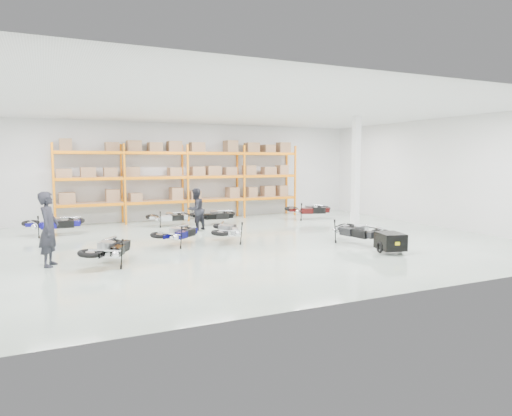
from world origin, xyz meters
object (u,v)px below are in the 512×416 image
trailer (390,241)px  moto_back_a (54,220)px  moto_black_far_left (110,244)px  moto_back_b (169,215)px  person_left (49,229)px  moto_back_d (309,207)px  moto_touring_right (357,227)px  moto_silver_left (227,227)px  person_back (196,209)px  moto_blue_centre (178,230)px  moto_back_c (213,213)px

trailer → moto_back_a: size_ratio=0.79×
moto_black_far_left → moto_back_b: moto_black_far_left is taller
person_left → moto_back_d: bearing=-48.0°
moto_back_b → moto_black_far_left: bearing=155.9°
moto_touring_right → moto_back_b: size_ratio=1.15×
moto_touring_right → person_left: (-9.32, 0.81, 0.42)m
trailer → moto_back_b: bearing=132.8°
moto_silver_left → person_back: person_back is taller
moto_blue_centre → moto_back_d: (7.38, 3.87, 0.07)m
moto_back_d → moto_silver_left: bearing=139.6°
moto_blue_centre → trailer: 6.73m
moto_blue_centre → moto_touring_right: bearing=-152.8°
moto_back_b → person_back: 1.81m
moto_blue_centre → moto_back_c: (2.67, 4.05, 0.01)m
moto_touring_right → person_back: person_back is taller
trailer → moto_back_d: bearing=89.9°
moto_blue_centre → moto_back_d: size_ratio=0.87×
moto_black_far_left → person_back: 6.17m
moto_black_far_left → moto_back_c: (5.05, 6.02, -0.03)m
moto_blue_centre → moto_black_far_left: size_ratio=0.93×
person_left → moto_silver_left: bearing=-60.1°
moto_blue_centre → person_left: bearing=71.3°
trailer → moto_back_a: moto_back_a is taller
moto_back_b → person_left: 7.57m
moto_black_far_left → person_back: bearing=-101.4°
moto_back_b → person_left: size_ratio=0.82×
moto_blue_centre → moto_touring_right: 5.95m
trailer → person_left: (-9.32, 2.41, 0.63)m
moto_blue_centre → moto_back_c: moto_back_c is taller
person_left → moto_back_a: bearing=14.3°
moto_blue_centre → person_back: (1.50, 2.82, 0.33)m
moto_back_c → moto_back_d: moto_back_d is taller
trailer → person_left: person_left is taller
moto_back_d → moto_blue_centre: bearing=132.0°
moto_silver_left → moto_back_a: (-5.30, 4.05, 0.04)m
moto_black_far_left → person_left: bearing=9.7°
moto_touring_right → moto_back_c: 6.95m
trailer → moto_touring_right: bearing=103.7°
moto_black_far_left → moto_back_b: size_ratio=1.12×
moto_blue_centre → trailer: moto_blue_centre is taller
moto_back_a → moto_back_c: size_ratio=1.09×
person_back → moto_back_a: bearing=-41.8°
moto_blue_centre → person_left: (-3.83, -1.49, 0.47)m
moto_blue_centre → person_left: person_left is taller
trailer → moto_back_b: 9.57m
moto_black_far_left → moto_back_c: moto_black_far_left is taller
moto_blue_centre → person_back: bearing=-68.0°
moto_silver_left → person_back: 3.01m
moto_blue_centre → person_left: size_ratio=0.85×
moto_black_far_left → moto_back_b: (3.20, 6.43, -0.06)m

